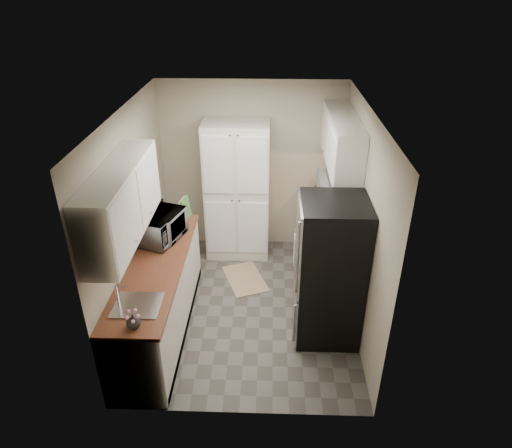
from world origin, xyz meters
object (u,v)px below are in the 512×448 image
electric_range (324,259)px  wine_bottle (163,214)px  refrigerator (330,271)px  pantry_cabinet (237,191)px  toaster_oven (330,195)px  microwave (161,227)px

electric_range → wine_bottle: size_ratio=3.29×
refrigerator → electric_range: bearing=87.5°
pantry_cabinet → electric_range: 1.58m
pantry_cabinet → refrigerator: bearing=-56.5°
pantry_cabinet → wine_bottle: size_ratio=5.82×
electric_range → toaster_oven: bearing=81.3°
pantry_cabinet → electric_range: bearing=-38.2°
pantry_cabinet → refrigerator: (1.14, -1.73, -0.15)m
wine_bottle → toaster_oven: wine_bottle is taller
pantry_cabinet → microwave: (-0.82, -1.21, 0.09)m
electric_range → wine_bottle: 2.12m
refrigerator → microwave: refrigerator is taller
microwave → wine_bottle: (-0.04, 0.32, 0.00)m
refrigerator → wine_bottle: (-2.00, 0.83, 0.24)m
pantry_cabinet → wine_bottle: bearing=-133.9°
microwave → refrigerator: bearing=-87.1°
pantry_cabinet → toaster_oven: (1.29, -0.17, 0.04)m
microwave → toaster_oven: (2.11, 1.04, -0.05)m
electric_range → pantry_cabinet: bearing=141.8°
pantry_cabinet → toaster_oven: bearing=-7.5°
wine_bottle → pantry_cabinet: bearing=46.1°
electric_range → toaster_oven: 0.95m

